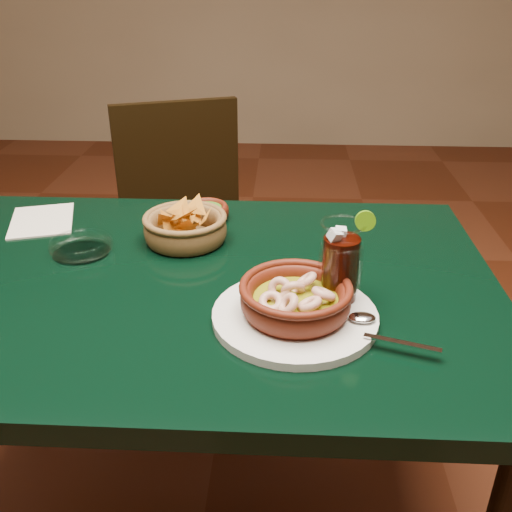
{
  "coord_description": "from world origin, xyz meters",
  "views": [
    {
      "loc": [
        0.19,
        -0.95,
        1.29
      ],
      "look_at": [
        0.14,
        -0.02,
        0.81
      ],
      "focal_mm": 40.0,
      "sensor_mm": 36.0,
      "label": 1
    }
  ],
  "objects_px": {
    "dining_table": "(187,320)",
    "chip_basket": "(185,228)",
    "shrimp_plate": "(296,303)",
    "cola_drink": "(340,266)",
    "dining_chair": "(189,237)"
  },
  "relations": [
    {
      "from": "shrimp_plate",
      "to": "cola_drink",
      "type": "relative_size",
      "value": 2.01
    },
    {
      "from": "dining_table",
      "to": "chip_basket",
      "type": "height_order",
      "value": "chip_basket"
    },
    {
      "from": "dining_chair",
      "to": "shrimp_plate",
      "type": "distance_m",
      "value": 0.95
    },
    {
      "from": "dining_table",
      "to": "chip_basket",
      "type": "bearing_deg",
      "value": 97.72
    },
    {
      "from": "chip_basket",
      "to": "cola_drink",
      "type": "distance_m",
      "value": 0.4
    },
    {
      "from": "dining_table",
      "to": "shrimp_plate",
      "type": "relative_size",
      "value": 3.32
    },
    {
      "from": "cola_drink",
      "to": "dining_table",
      "type": "bearing_deg",
      "value": 163.72
    },
    {
      "from": "dining_chair",
      "to": "shrimp_plate",
      "type": "relative_size",
      "value": 2.51
    },
    {
      "from": "dining_table",
      "to": "cola_drink",
      "type": "relative_size",
      "value": 6.67
    },
    {
      "from": "chip_basket",
      "to": "cola_drink",
      "type": "height_order",
      "value": "cola_drink"
    },
    {
      "from": "dining_chair",
      "to": "chip_basket",
      "type": "height_order",
      "value": "dining_chair"
    },
    {
      "from": "dining_chair",
      "to": "cola_drink",
      "type": "distance_m",
      "value": 0.94
    },
    {
      "from": "dining_table",
      "to": "dining_chair",
      "type": "distance_m",
      "value": 0.73
    },
    {
      "from": "dining_chair",
      "to": "shrimp_plate",
      "type": "xyz_separation_m",
      "value": [
        0.33,
        -0.84,
        0.28
      ]
    },
    {
      "from": "dining_chair",
      "to": "chip_basket",
      "type": "bearing_deg",
      "value": -80.16
    }
  ]
}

